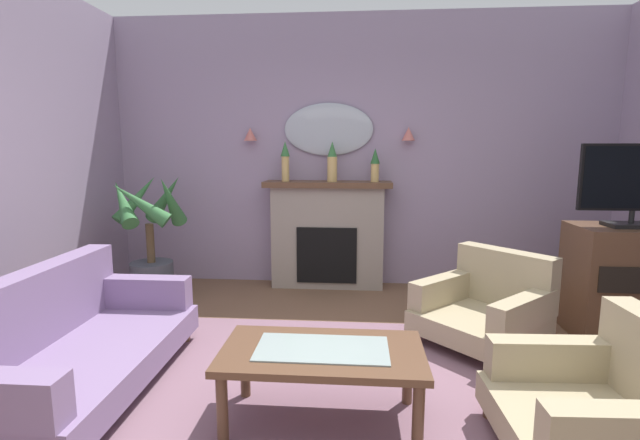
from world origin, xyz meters
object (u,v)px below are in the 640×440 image
wall_mirror (329,129)px  wall_sconce_right (409,134)px  coffee_table (322,359)px  potted_plant_tall_palm (150,238)px  mantel_vase_centre (332,162)px  tv_flatscreen (635,183)px  tv_cabinet (623,281)px  fireplace (327,235)px  armchair_by_coffee_table (606,403)px  mantel_vase_left (375,164)px  mantel_vase_right (285,159)px  armchair_near_fireplace (487,305)px  wall_sconce_left (250,134)px  floral_couch (68,342)px

wall_mirror → wall_sconce_right: wall_mirror is taller
wall_sconce_right → coffee_table: 3.04m
potted_plant_tall_palm → coffee_table: bearing=-47.2°
mantel_vase_centre → tv_flatscreen: mantel_vase_centre is taller
tv_cabinet → fireplace: bearing=155.2°
tv_cabinet → armchair_by_coffee_table: bearing=-120.1°
mantel_vase_left → tv_cabinet: mantel_vase_left is taller
wall_mirror → potted_plant_tall_palm: 2.17m
wall_mirror → armchair_by_coffee_table: 3.58m
coffee_table → tv_flatscreen: tv_flatscreen is taller
coffee_table → mantel_vase_left: bearing=82.0°
coffee_table → mantel_vase_centre: bearing=92.0°
fireplace → mantel_vase_right: mantel_vase_right is taller
fireplace → potted_plant_tall_palm: bearing=-163.1°
mantel_vase_left → tv_flatscreen: tv_flatscreen is taller
armchair_by_coffee_table → potted_plant_tall_palm: (-3.28, 2.24, 0.31)m
potted_plant_tall_palm → armchair_near_fireplace: bearing=-15.6°
mantel_vase_right → wall_sconce_left: (-0.40, 0.12, 0.27)m
potted_plant_tall_palm → wall_sconce_right: bearing=13.5°
fireplace → wall_sconce_right: size_ratio=9.71×
wall_mirror → wall_sconce_left: size_ratio=6.86×
coffee_table → armchair_by_coffee_table: 1.40m
fireplace → mantel_vase_centre: 0.80m
mantel_vase_left → mantel_vase_centre: bearing=180.0°
tv_cabinet → potted_plant_tall_palm: size_ratio=0.70×
mantel_vase_left → potted_plant_tall_palm: bearing=-167.4°
mantel_vase_left → wall_sconce_left: bearing=174.9°
mantel_vase_right → tv_flatscreen: mantel_vase_right is taller
wall_sconce_left → potted_plant_tall_palm: 1.52m
wall_sconce_right → armchair_by_coffee_table: 3.24m
mantel_vase_left → wall_mirror: size_ratio=0.36×
armchair_near_fireplace → wall_mirror: bearing=131.0°
mantel_vase_centre → potted_plant_tall_palm: mantel_vase_centre is taller
coffee_table → tv_cabinet: (2.33, 1.44, 0.07)m
floral_couch → tv_flatscreen: 4.21m
mantel_vase_left → armchair_near_fireplace: bearing=-58.6°
coffee_table → floral_couch: (-1.60, 0.23, -0.06)m
armchair_near_fireplace → armchair_by_coffee_table: 1.39m
armchair_near_fireplace → potted_plant_tall_palm: (-3.09, 0.86, 0.31)m
mantel_vase_left → wall_mirror: 0.64m
mantel_vase_left → wall_sconce_left: 1.39m
mantel_vase_right → floral_couch: (-1.01, -2.32, -1.07)m
mantel_vase_centre → wall_sconce_left: 0.95m
mantel_vase_centre → wall_sconce_right: 0.86m
mantel_vase_right → wall_sconce_left: bearing=163.3°
mantel_vase_centre → floral_couch: bearing=-123.1°
mantel_vase_right → wall_mirror: wall_mirror is taller
mantel_vase_left → tv_flatscreen: bearing=-29.9°
tv_flatscreen → fireplace: bearing=154.8°
mantel_vase_left → wall_mirror: bearing=161.2°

